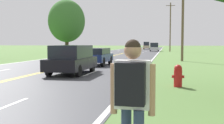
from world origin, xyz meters
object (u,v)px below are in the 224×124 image
(car_dark_blue_hatchback_mid_near, at_px, (96,56))
(fire_hydrant, at_px, (178,76))
(hitchhiker_person, at_px, (132,92))
(tree_behind_sign, at_px, (67,21))
(car_black_van_approaching, at_px, (72,59))
(car_silver_van_mid_far, at_px, (154,47))
(car_champagne_van_receding, at_px, (147,45))

(car_dark_blue_hatchback_mid_near, bearing_deg, fire_hydrant, 32.84)
(hitchhiker_person, height_order, tree_behind_sign, tree_behind_sign)
(car_black_van_approaching, bearing_deg, hitchhiker_person, 23.36)
(car_black_van_approaching, height_order, car_dark_blue_hatchback_mid_near, car_black_van_approaching)
(car_dark_blue_hatchback_mid_near, xyz_separation_m, car_silver_van_mid_far, (2.74, 40.17, 0.19))
(tree_behind_sign, relative_size, car_black_van_approaching, 2.25)
(tree_behind_sign, bearing_deg, fire_hydrant, -63.85)
(tree_behind_sign, height_order, car_silver_van_mid_far, tree_behind_sign)
(car_silver_van_mid_far, bearing_deg, car_dark_blue_hatchback_mid_near, -6.12)
(hitchhiker_person, distance_m, car_champagne_van_receding, 75.78)
(car_champagne_van_receding, bearing_deg, tree_behind_sign, -24.10)
(car_black_van_approaching, bearing_deg, car_dark_blue_hatchback_mid_near, -178.12)
(car_silver_van_mid_far, xyz_separation_m, car_champagne_van_receding, (-2.92, 17.78, 0.13))
(car_silver_van_mid_far, bearing_deg, hitchhiker_person, -0.02)
(hitchhiker_person, bearing_deg, car_black_van_approaching, 24.83)
(hitchhiker_person, bearing_deg, car_dark_blue_hatchback_mid_near, 17.70)
(tree_behind_sign, xyz_separation_m, car_black_van_approaching, (12.88, -34.20, -4.93))
(tree_behind_sign, xyz_separation_m, car_dark_blue_hatchback_mid_near, (12.73, -27.98, -5.03))
(fire_hydrant, bearing_deg, tree_behind_sign, 116.15)
(fire_hydrant, distance_m, car_champagne_van_receding, 68.12)
(tree_behind_sign, bearing_deg, car_black_van_approaching, -69.36)
(car_dark_blue_hatchback_mid_near, relative_size, car_champagne_van_receding, 0.77)
(tree_behind_sign, distance_m, car_dark_blue_hatchback_mid_near, 31.15)
(hitchhiker_person, bearing_deg, car_champagne_van_receding, 5.88)
(hitchhiker_person, xyz_separation_m, tree_behind_sign, (-17.70, 45.63, 4.68))
(hitchhiker_person, distance_m, tree_behind_sign, 49.17)
(hitchhiker_person, relative_size, car_black_van_approaching, 0.42)
(car_silver_van_mid_far, relative_size, car_champagne_van_receding, 0.89)
(tree_behind_sign, xyz_separation_m, car_champagne_van_receding, (12.55, 29.97, -4.71))
(car_silver_van_mid_far, bearing_deg, car_champagne_van_receding, -172.91)
(car_dark_blue_hatchback_mid_near, bearing_deg, car_black_van_approaching, 3.56)
(tree_behind_sign, relative_size, car_silver_van_mid_far, 2.22)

